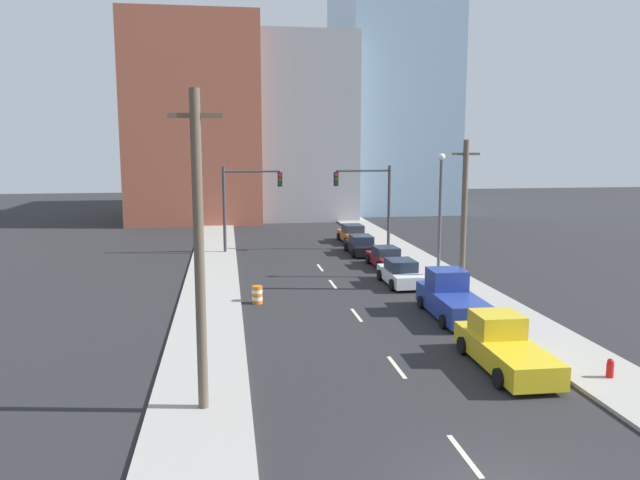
# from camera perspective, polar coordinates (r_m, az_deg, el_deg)

# --- Properties ---
(sidewalk_left) EXTENTS (3.27, 88.55, 0.14)m
(sidewalk_left) POSITION_cam_1_polar(r_m,az_deg,el_deg) (58.01, -9.46, 0.38)
(sidewalk_left) COLOR #9E9B93
(sidewalk_left) RESTS_ON ground
(sidewalk_right) EXTENTS (3.27, 88.55, 0.14)m
(sidewalk_right) POSITION_cam_1_polar(r_m,az_deg,el_deg) (59.55, 4.65, 0.69)
(sidewalk_right) COLOR #9E9B93
(sidewalk_right) RESTS_ON ground
(lane_stripe_at_2m) EXTENTS (0.16, 2.40, 0.01)m
(lane_stripe_at_2m) POSITION_cam_1_polar(r_m,az_deg,el_deg) (18.39, 13.08, -18.63)
(lane_stripe_at_2m) COLOR beige
(lane_stripe_at_2m) RESTS_ON ground
(lane_stripe_at_9m) EXTENTS (0.16, 2.40, 0.01)m
(lane_stripe_at_9m) POSITION_cam_1_polar(r_m,az_deg,el_deg) (24.38, 7.01, -11.45)
(lane_stripe_at_9m) COLOR beige
(lane_stripe_at_9m) RESTS_ON ground
(lane_stripe_at_16m) EXTENTS (0.16, 2.40, 0.01)m
(lane_stripe_at_16m) POSITION_cam_1_polar(r_m,az_deg,el_deg) (31.22, 3.36, -6.85)
(lane_stripe_at_16m) COLOR beige
(lane_stripe_at_16m) RESTS_ON ground
(lane_stripe_at_23m) EXTENTS (0.16, 2.40, 0.01)m
(lane_stripe_at_23m) POSITION_cam_1_polar(r_m,az_deg,el_deg) (37.85, 1.18, -4.06)
(lane_stripe_at_23m) COLOR beige
(lane_stripe_at_23m) RESTS_ON ground
(lane_stripe_at_28m) EXTENTS (0.16, 2.40, 0.01)m
(lane_stripe_at_28m) POSITION_cam_1_polar(r_m,az_deg,el_deg) (42.85, 0.01, -2.54)
(lane_stripe_at_28m) COLOR beige
(lane_stripe_at_28m) RESTS_ON ground
(building_brick_left) EXTENTS (14.00, 16.00, 21.70)m
(building_brick_left) POSITION_cam_1_polar(r_m,az_deg,el_deg) (72.33, -11.37, 10.53)
(building_brick_left) COLOR #9E513D
(building_brick_left) RESTS_ON ground
(building_office_center) EXTENTS (12.00, 20.00, 20.34)m
(building_office_center) POSITION_cam_1_polar(r_m,az_deg,el_deg) (76.70, -2.32, 10.07)
(building_office_center) COLOR #99999E
(building_office_center) RESTS_ON ground
(building_glass_right) EXTENTS (13.00, 20.00, 31.32)m
(building_glass_right) POSITION_cam_1_polar(r_m,az_deg,el_deg) (83.26, 6.34, 13.71)
(building_glass_right) COLOR #8CADC6
(building_glass_right) RESTS_ON ground
(traffic_signal_left) EXTENTS (4.60, 0.35, 6.73)m
(traffic_signal_left) POSITION_cam_1_polar(r_m,az_deg,el_deg) (48.44, -7.29, 3.90)
(traffic_signal_left) COLOR #38383D
(traffic_signal_left) RESTS_ON ground
(traffic_signal_right) EXTENTS (4.60, 0.35, 6.73)m
(traffic_signal_right) POSITION_cam_1_polar(r_m,az_deg,el_deg) (49.80, 4.95, 4.07)
(traffic_signal_right) COLOR #38383D
(traffic_signal_right) RESTS_ON ground
(utility_pole_left_near) EXTENTS (1.60, 0.32, 10.03)m
(utility_pole_left_near) POSITION_cam_1_polar(r_m,az_deg,el_deg) (19.38, -11.00, -1.07)
(utility_pole_left_near) COLOR brown
(utility_pole_left_near) RESTS_ON ground
(utility_pole_right_mid) EXTENTS (1.60, 0.32, 8.65)m
(utility_pole_right_mid) POSITION_cam_1_polar(r_m,az_deg,el_deg) (36.62, 13.02, 2.34)
(utility_pole_right_mid) COLOR brown
(utility_pole_right_mid) RESTS_ON ground
(traffic_barrel) EXTENTS (0.56, 0.56, 0.95)m
(traffic_barrel) POSITION_cam_1_polar(r_m,az_deg,el_deg) (33.43, -5.76, -5.00)
(traffic_barrel) COLOR orange
(traffic_barrel) RESTS_ON ground
(street_lamp) EXTENTS (0.44, 0.44, 7.84)m
(street_lamp) POSITION_cam_1_polar(r_m,az_deg,el_deg) (39.77, 10.94, 3.08)
(street_lamp) COLOR #4C4C51
(street_lamp) RESTS_ON ground
(fire_hydrant) EXTENTS (0.26, 0.26, 0.84)m
(fire_hydrant) POSITION_cam_1_polar(r_m,az_deg,el_deg) (25.00, 24.99, -10.72)
(fire_hydrant) COLOR red
(fire_hydrant) RESTS_ON ground
(pickup_truck_yellow) EXTENTS (2.36, 5.83, 1.92)m
(pickup_truck_yellow) POSITION_cam_1_polar(r_m,az_deg,el_deg) (24.96, 16.46, -9.36)
(pickup_truck_yellow) COLOR gold
(pickup_truck_yellow) RESTS_ON ground
(pickup_truck_blue) EXTENTS (2.37, 5.84, 2.21)m
(pickup_truck_blue) POSITION_cam_1_polar(r_m,az_deg,el_deg) (31.43, 11.88, -5.26)
(pickup_truck_blue) COLOR navy
(pickup_truck_blue) RESTS_ON ground
(sedan_white) EXTENTS (2.12, 4.53, 1.54)m
(sedan_white) POSITION_cam_1_polar(r_m,az_deg,el_deg) (37.88, 7.39, -3.04)
(sedan_white) COLOR silver
(sedan_white) RESTS_ON ground
(sedan_maroon) EXTENTS (2.18, 4.44, 1.40)m
(sedan_maroon) POSITION_cam_1_polar(r_m,az_deg,el_deg) (43.25, 6.04, -1.62)
(sedan_maroon) COLOR maroon
(sedan_maroon) RESTS_ON ground
(sedan_black) EXTENTS (2.07, 4.80, 1.44)m
(sedan_black) POSITION_cam_1_polar(r_m,az_deg,el_deg) (48.23, 3.79, -0.50)
(sedan_black) COLOR black
(sedan_black) RESTS_ON ground
(sedan_orange) EXTENTS (2.23, 4.55, 1.54)m
(sedan_orange) POSITION_cam_1_polar(r_m,az_deg,el_deg) (53.90, 3.01, 0.53)
(sedan_orange) COLOR orange
(sedan_orange) RESTS_ON ground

